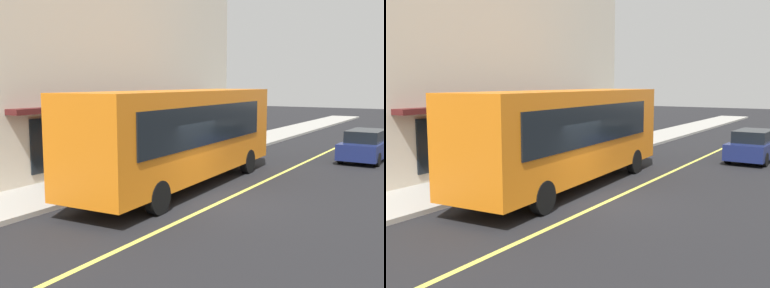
% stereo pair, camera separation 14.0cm
% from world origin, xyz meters
% --- Properties ---
extents(ground, '(120.00, 120.00, 0.00)m').
position_xyz_m(ground, '(0.00, 0.00, 0.00)').
color(ground, black).
extents(sidewalk, '(80.00, 2.90, 0.15)m').
position_xyz_m(sidewalk, '(0.00, 5.21, 0.07)').
color(sidewalk, '#9E9B93').
rests_on(sidewalk, ground).
extents(lane_centre_stripe, '(36.00, 0.16, 0.01)m').
position_xyz_m(lane_centre_stripe, '(0.00, 0.00, 0.00)').
color(lane_centre_stripe, '#D8D14C').
rests_on(lane_centre_stripe, ground).
extents(storefront_building, '(19.20, 8.79, 11.21)m').
position_xyz_m(storefront_building, '(3.93, 10.75, 5.60)').
color(storefront_building, beige).
rests_on(storefront_building, ground).
extents(bus, '(11.24, 3.05, 3.50)m').
position_xyz_m(bus, '(1.32, 2.20, 1.99)').
color(bus, orange).
rests_on(bus, ground).
extents(traffic_light, '(0.30, 0.52, 3.20)m').
position_xyz_m(traffic_light, '(3.64, 4.52, 2.53)').
color(traffic_light, '#2D2D33').
rests_on(traffic_light, sidewalk).
extents(car_navy, '(4.37, 2.00, 1.52)m').
position_xyz_m(car_navy, '(10.73, -2.40, 0.74)').
color(car_navy, navy).
rests_on(car_navy, ground).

